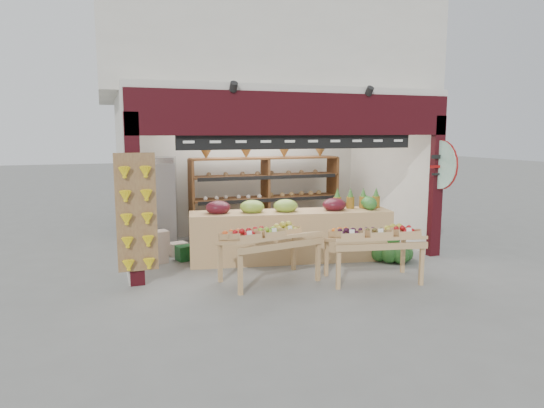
% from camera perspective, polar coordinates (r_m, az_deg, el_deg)
% --- Properties ---
extents(ground, '(60.00, 60.00, 0.00)m').
position_cam_1_polar(ground, '(9.47, 0.94, -5.92)').
color(ground, slate).
rests_on(ground, ground).
extents(shop_structure, '(6.36, 5.12, 5.40)m').
position_cam_1_polar(shop_structure, '(10.81, -2.10, 16.81)').
color(shop_structure, silver).
rests_on(shop_structure, ground).
extents(banana_board, '(0.60, 0.15, 1.80)m').
position_cam_1_polar(banana_board, '(7.54, -15.64, -1.29)').
color(banana_board, olive).
rests_on(banana_board, ground).
extents(gift_sign, '(0.04, 0.93, 0.92)m').
position_cam_1_polar(gift_sign, '(9.55, 19.20, 4.38)').
color(gift_sign, '#B4E3C9').
rests_on(gift_sign, ground).
extents(back_shelving, '(3.39, 0.56, 2.06)m').
position_cam_1_polar(back_shelving, '(10.86, -0.78, 2.47)').
color(back_shelving, brown).
rests_on(back_shelving, ground).
extents(refrigerator, '(0.85, 0.85, 1.85)m').
position_cam_1_polar(refrigerator, '(10.34, -13.20, 0.30)').
color(refrigerator, '#AFB2B6').
rests_on(refrigerator, ground).
extents(cardboard_stack, '(0.98, 0.77, 0.59)m').
position_cam_1_polar(cardboard_stack, '(9.16, -12.08, -5.22)').
color(cardboard_stack, beige).
rests_on(cardboard_stack, ground).
extents(mid_counter, '(3.75, 1.34, 1.14)m').
position_cam_1_polar(mid_counter, '(8.93, 2.16, -3.50)').
color(mid_counter, tan).
rests_on(mid_counter, ground).
extents(display_table_left, '(1.62, 1.09, 0.97)m').
position_cam_1_polar(display_table_left, '(7.59, -1.08, -3.80)').
color(display_table_left, tan).
rests_on(display_table_left, ground).
extents(display_table_right, '(1.57, 1.06, 0.94)m').
position_cam_1_polar(display_table_right, '(7.83, 11.83, -3.67)').
color(display_table_right, tan).
rests_on(display_table_right, ground).
extents(watermelon_pile, '(0.80, 0.77, 0.58)m').
position_cam_1_polar(watermelon_pile, '(9.25, 13.85, -5.15)').
color(watermelon_pile, '#1A4F1A').
rests_on(watermelon_pile, ground).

